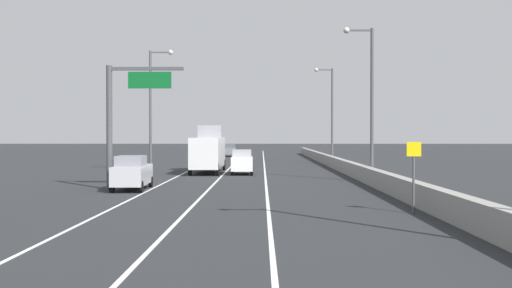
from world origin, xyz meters
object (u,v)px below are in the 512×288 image
Objects in this scene: car_gray_0 at (230,150)px; box_truck at (208,151)px; overhead_sign_gantry at (121,111)px; car_silver_2 at (132,173)px; lamp_post_right_second at (369,94)px; lamp_post_right_third at (330,109)px; speed_advisory_sign at (414,172)px; lamp_post_left_mid at (153,103)px; car_white_1 at (242,162)px.

box_truck is (0.24, -40.33, 0.94)m from car_gray_0.
car_gray_0 is at bearing 90.35° from box_truck.
overhead_sign_gantry is 0.81× the size of box_truck.
lamp_post_right_second is at bearing 22.43° from car_silver_2.
lamp_post_right_third reaches higher than car_gray_0.
overhead_sign_gantry is 57.08m from car_gray_0.
lamp_post_right_second is 1.00× the size of lamp_post_right_third.
box_truck is (-11.03, 27.61, 0.14)m from speed_advisory_sign.
lamp_post_left_mid is (-17.31, -14.44, 0.00)m from lamp_post_right_third.
lamp_post_right_second is at bearing -76.28° from car_gray_0.
lamp_post_right_third is 22.55m from lamp_post_left_mid.
car_gray_0 is 57.20m from car_silver_2.
lamp_post_right_second is 16.62m from box_truck.
lamp_post_right_second reaches higher than car_gray_0.
lamp_post_right_third is 19.95m from box_truck.
lamp_post_right_second is at bearing 20.68° from overhead_sign_gantry.
speed_advisory_sign is at bearing -37.43° from car_silver_2.
car_gray_0 is at bearing 86.42° from overhead_sign_gantry.
speed_advisory_sign is 0.32× the size of box_truck.
lamp_post_left_mid is at bearing 159.52° from car_white_1.
box_truck reaches higher than car_white_1.
car_white_1 is (6.82, 14.16, -3.70)m from overhead_sign_gantry.
overhead_sign_gantry is 17.18m from box_truck.
speed_advisory_sign is at bearing -93.77° from lamp_post_right_second.
car_silver_2 is at bearing -21.89° from overhead_sign_gantry.
overhead_sign_gantry is 16.14m from car_white_1.
box_truck reaches higher than speed_advisory_sign.
car_silver_2 is at bearing -83.95° from lamp_post_left_mid.
lamp_post_right_third is at bearing 62.90° from overhead_sign_gantry.
car_silver_2 is (-15.27, -6.30, -5.15)m from lamp_post_right_second.
lamp_post_left_mid reaches higher than car_gray_0.
lamp_post_right_third is 1.00× the size of lamp_post_left_mid.
overhead_sign_gantry is at bearing 143.19° from speed_advisory_sign.
box_truck is at bearing 111.78° from speed_advisory_sign.
car_white_1 is at bearing -85.63° from car_gray_0.
box_truck is at bearing 79.53° from car_silver_2.
lamp_post_right_second and lamp_post_right_third have the same top height.
lamp_post_left_mid reaches higher than car_white_1.
car_white_1 is 15.68m from car_silver_2.
speed_advisory_sign reaches higher than car_gray_0.
overhead_sign_gantry is at bearing -102.94° from box_truck.
car_white_1 is 3.93m from box_truck.
overhead_sign_gantry is 35.50m from lamp_post_right_third.
lamp_post_left_mid is (-17.11, 11.11, 0.00)m from lamp_post_right_second.
lamp_post_left_mid is 1.17× the size of box_truck.
speed_advisory_sign is 26.51m from car_white_1.
box_truck is at bearing -129.39° from lamp_post_right_third.
car_gray_0 is (4.71, 39.71, -5.22)m from lamp_post_left_mid.
lamp_post_left_mid is (-1.15, 17.13, 1.45)m from overhead_sign_gantry.
lamp_post_right_third is (0.20, 25.55, 0.00)m from lamp_post_right_second.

